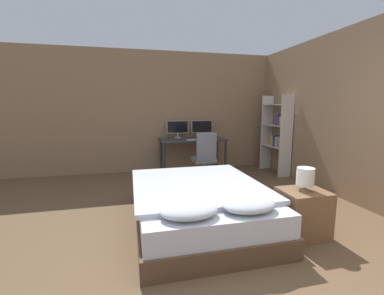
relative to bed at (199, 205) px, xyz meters
name	(u,v)px	position (x,y,z in m)	size (l,w,h in m)	color
wall_back	(181,112)	(0.36, 2.95, 1.09)	(12.00, 0.06, 2.70)	#8E7051
wall_side_right	(367,116)	(2.53, 0.06, 1.09)	(0.06, 12.00, 2.70)	#8E7051
bed	(199,205)	(0.00, 0.00, 0.00)	(1.59, 2.04, 0.59)	brown
nightstand	(303,213)	(1.09, -0.55, 0.01)	(0.50, 0.43, 0.54)	brown
bedside_lamp	(305,177)	(1.09, -0.55, 0.44)	(0.19, 0.19, 0.26)	gray
desk	(192,143)	(0.53, 2.53, 0.42)	(1.45, 0.70, 0.77)	#38383D
monitor_left	(178,128)	(0.24, 2.78, 0.74)	(0.50, 0.16, 0.39)	#B7B7BC
monitor_right	(202,127)	(0.82, 2.78, 0.74)	(0.50, 0.16, 0.39)	#B7B7BC
keyboard	(195,140)	(0.53, 2.28, 0.52)	(0.36, 0.13, 0.02)	#B7B7BC
computer_mouse	(207,139)	(0.80, 2.28, 0.53)	(0.07, 0.05, 0.04)	#B7B7BC
office_chair	(204,163)	(0.59, 1.76, 0.13)	(0.52, 0.52, 0.99)	black
bookshelf	(278,133)	(2.33, 2.03, 0.66)	(0.29, 0.81, 1.73)	beige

